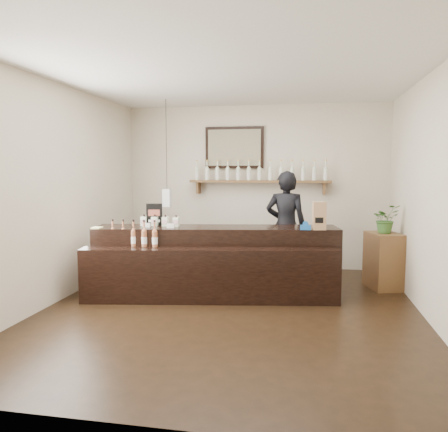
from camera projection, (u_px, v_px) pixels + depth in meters
ground at (230, 310)px, 5.30m from camera, size 5.00×5.00×0.00m
room_shell at (230, 169)px, 5.13m from camera, size 5.00×5.00×5.00m
back_wall_decor at (245, 167)px, 7.47m from camera, size 2.66×0.96×1.69m
counter at (214, 264)px, 5.88m from camera, size 3.35×1.39×1.08m
promo_sign at (154, 215)px, 6.07m from camera, size 0.22×0.07×0.31m
paper_bag at (319, 216)px, 5.65m from camera, size 0.18×0.15×0.36m
tape_dispenser at (305, 226)px, 5.64m from camera, size 0.14×0.05×0.11m
side_cabinet at (384, 261)px, 6.25m from camera, size 0.54×0.64×0.80m
potted_plant at (385, 219)px, 6.19m from camera, size 0.47×0.45×0.41m
shopkeeper at (286, 219)px, 6.61m from camera, size 0.73×0.51×1.90m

